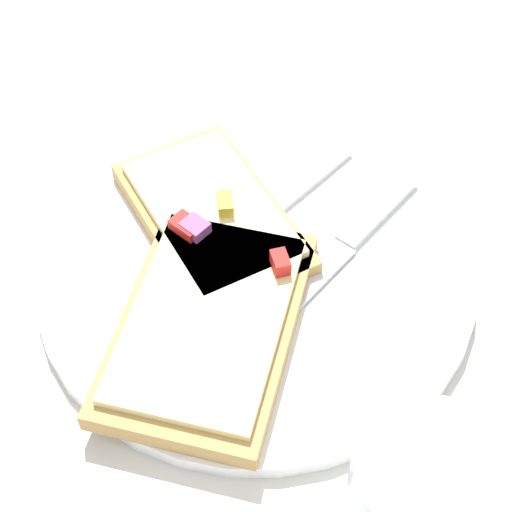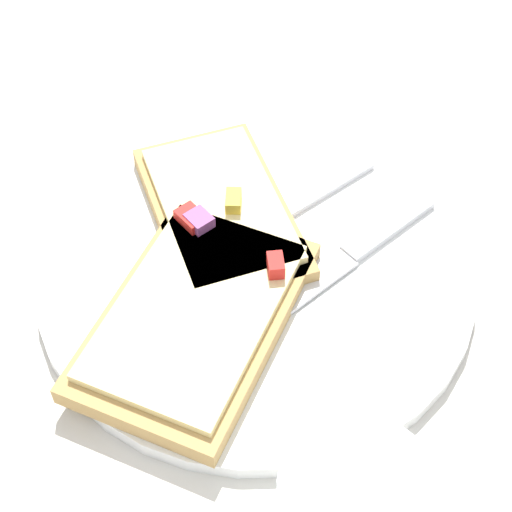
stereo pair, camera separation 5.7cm
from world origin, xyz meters
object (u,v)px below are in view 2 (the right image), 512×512
fork (249,234)px  knife (339,262)px  pizza_slice_main (195,316)px  pizza_slice_corner (221,211)px  plate (256,271)px

fork → knife: 0.07m
knife → pizza_slice_main: size_ratio=1.16×
knife → pizza_slice_corner: (0.09, 0.00, 0.01)m
fork → pizza_slice_corner: (0.02, -0.00, 0.01)m
plate → pizza_slice_corner: 0.05m
plate → pizza_slice_main: pizza_slice_main is taller
knife → fork: bearing=-63.8°
plate → fork: size_ratio=1.55×
knife → pizza_slice_main: bearing=-13.6°
pizza_slice_main → pizza_slice_corner: bearing=-165.4°
plate → fork: bearing=-52.7°
knife → plate: bearing=-40.3°
pizza_slice_main → pizza_slice_corner: (0.03, -0.09, 0.00)m
fork → pizza_slice_corner: 0.03m
knife → pizza_slice_main: pizza_slice_main is taller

